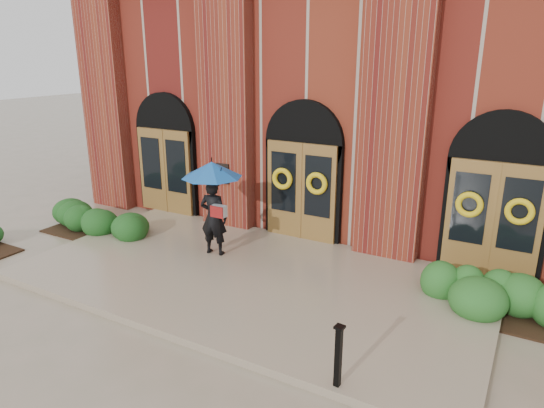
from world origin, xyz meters
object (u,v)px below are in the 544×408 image
Objects in this scene: man_with_umbrella at (213,190)px; hedge_wall_right at (517,300)px; metal_post at (338,355)px; hedge_wall_left at (94,222)px.

hedge_wall_right is (6.53, 0.52, -1.35)m from man_with_umbrella.
hedge_wall_left is at bearing 160.99° from metal_post.
metal_post is 8.76m from hedge_wall_left.
man_with_umbrella is 0.83× the size of hedge_wall_left.
hedge_wall_left is 10.43m from hedge_wall_right.
man_with_umbrella is 0.76× the size of hedge_wall_right.
man_with_umbrella is 5.49m from metal_post.
man_with_umbrella reaches higher than metal_post.
metal_post reaches higher than hedge_wall_left.
metal_post is 0.33× the size of hedge_wall_right.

